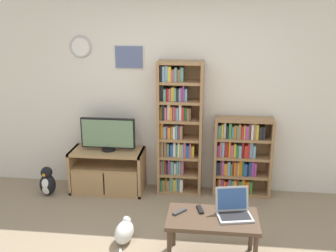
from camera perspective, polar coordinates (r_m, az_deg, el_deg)
name	(u,v)px	position (r m, az deg, el deg)	size (l,w,h in m)	color
wall_back	(175,95)	(5.23, 0.99, 4.55)	(6.48, 0.09, 2.60)	silver
tv_stand	(108,171)	(5.41, -8.76, -6.44)	(0.98, 0.46, 0.58)	tan
television	(108,134)	(5.24, -8.71, -1.19)	(0.72, 0.18, 0.45)	black
bookshelf_tall	(177,129)	(5.16, 1.38, -0.46)	(0.58, 0.30, 1.77)	#9E754C
bookshelf_short	(240,156)	(5.28, 10.36, -4.32)	(0.75, 0.26, 1.06)	#9E754C
coffee_table	(212,222)	(3.93, 6.47, -13.72)	(0.88, 0.50, 0.47)	#4C3828
laptop	(233,209)	(3.94, 9.48, -11.81)	(0.38, 0.34, 0.26)	#B7BABC
remote_near_laptop	(180,212)	(3.95, 1.68, -12.33)	(0.14, 0.15, 0.02)	#38383A
remote_far_from_laptop	(200,209)	(4.01, 4.68, -11.97)	(0.09, 0.17, 0.02)	black
cat	(125,232)	(4.36, -6.32, -14.99)	(0.22, 0.56, 0.27)	white
penguin_figurine	(47,182)	(5.52, -17.12, -7.82)	(0.21, 0.19, 0.40)	black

